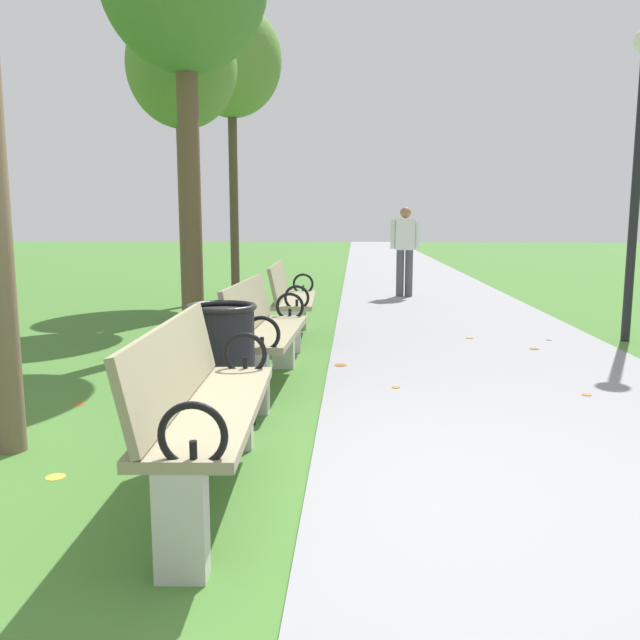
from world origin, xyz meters
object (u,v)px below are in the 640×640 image
pedestrian_walking (405,247)px  park_bench_3 (291,299)px  tree_4 (231,62)px  tree_3 (182,72)px  trash_bin (222,365)px  lamp_post (640,138)px  park_bench_2 (265,331)px  park_bench_1 (203,406)px

pedestrian_walking → park_bench_3: bearing=-110.7°
tree_4 → park_bench_3: bearing=-71.3°
park_bench_3 → pedestrian_walking: pedestrian_walking is taller
pedestrian_walking → tree_4: bearing=-177.1°
tree_3 → trash_bin: bearing=-73.2°
park_bench_3 → trash_bin: 3.25m
lamp_post → park_bench_3: bearing=-178.1°
park_bench_2 → pedestrian_walking: bearing=75.9°
park_bench_3 → tree_4: (-1.43, 4.22, 3.64)m
park_bench_3 → tree_3: bearing=132.9°
park_bench_3 → tree_3: size_ratio=0.37×
park_bench_1 → trash_bin: park_bench_1 is taller
park_bench_3 → tree_3: tree_3 is taller
tree_4 → pedestrian_walking: 4.45m
tree_3 → trash_bin: size_ratio=5.19×
park_bench_2 → tree_3: tree_3 is taller
park_bench_2 → trash_bin: 1.03m
tree_3 → pedestrian_walking: (3.33, 2.56, -2.52)m
park_bench_3 → park_bench_1: bearing=-90.0°
park_bench_1 → tree_3: (-1.68, 6.26, 2.96)m
lamp_post → trash_bin: bearing=-140.3°
tree_3 → lamp_post: bearing=-16.7°
trash_bin → park_bench_2: bearing=81.8°
park_bench_3 → tree_3: (-1.68, 1.81, 2.96)m
park_bench_2 → lamp_post: (3.92, 2.36, 1.82)m
park_bench_3 → tree_3: 3.85m
park_bench_2 → park_bench_3: same height
pedestrian_walking → lamp_post: 5.00m
tree_3 → pedestrian_walking: 4.90m
park_bench_3 → pedestrian_walking: bearing=69.3°
pedestrian_walking → trash_bin: (-1.80, -7.62, -0.50)m
tree_4 → trash_bin: 8.43m
tree_4 → tree_3: bearing=-95.8°
park_bench_2 → pedestrian_walking: (1.66, 6.60, 0.44)m
park_bench_1 → park_bench_3: same height
tree_4 → lamp_post: tree_4 is taller
park_bench_2 → trash_bin: bearing=-98.2°
park_bench_2 → park_bench_3: bearing=90.0°
tree_3 → tree_4: tree_4 is taller
park_bench_3 → lamp_post: bearing=1.9°
park_bench_3 → tree_4: tree_4 is taller
park_bench_1 → tree_3: tree_3 is taller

